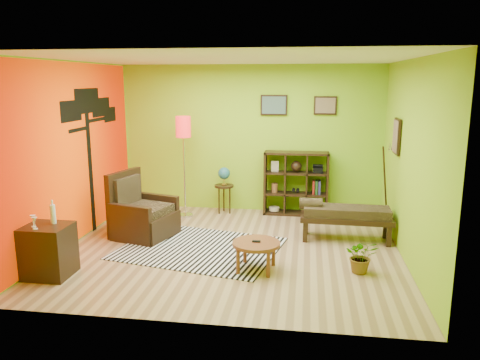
# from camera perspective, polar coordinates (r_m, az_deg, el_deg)

# --- Properties ---
(ground) EXTENTS (5.00, 5.00, 0.00)m
(ground) POSITION_cam_1_polar(r_m,az_deg,el_deg) (7.17, -1.02, -8.39)
(ground) COLOR tan
(ground) RESTS_ON ground
(room_shell) EXTENTS (5.04, 4.54, 2.82)m
(room_shell) POSITION_cam_1_polar(r_m,az_deg,el_deg) (6.79, -1.83, 6.09)
(room_shell) COLOR #8BC51C
(room_shell) RESTS_ON ground
(zebra_rug) EXTENTS (2.61, 2.21, 0.01)m
(zebra_rug) POSITION_cam_1_polar(r_m,az_deg,el_deg) (7.21, -4.93, -8.27)
(zebra_rug) COLOR silver
(zebra_rug) RESTS_ON ground
(coffee_table) EXTENTS (0.64, 0.64, 0.41)m
(coffee_table) POSITION_cam_1_polar(r_m,az_deg,el_deg) (6.31, 2.00, -8.03)
(coffee_table) COLOR brown
(coffee_table) RESTS_ON ground
(armchair) EXTENTS (1.07, 1.06, 1.06)m
(armchair) POSITION_cam_1_polar(r_m,az_deg,el_deg) (7.84, -11.94, -4.40)
(armchair) COLOR black
(armchair) RESTS_ON ground
(side_cabinet) EXTENTS (0.58, 0.53, 1.00)m
(side_cabinet) POSITION_cam_1_polar(r_m,az_deg,el_deg) (6.62, -22.34, -7.94)
(side_cabinet) COLOR black
(side_cabinet) RESTS_ON ground
(floor_lamp) EXTENTS (0.28, 0.28, 1.87)m
(floor_lamp) POSITION_cam_1_polar(r_m,az_deg,el_deg) (8.59, -6.90, 5.36)
(floor_lamp) COLOR silver
(floor_lamp) RESTS_ON ground
(globe_table) EXTENTS (0.37, 0.37, 0.89)m
(globe_table) POSITION_cam_1_polar(r_m,az_deg,el_deg) (8.89, -1.95, 0.18)
(globe_table) COLOR black
(globe_table) RESTS_ON ground
(cube_shelf) EXTENTS (1.20, 0.35, 1.20)m
(cube_shelf) POSITION_cam_1_polar(r_m,az_deg,el_deg) (8.87, 6.92, -0.43)
(cube_shelf) COLOR black
(cube_shelf) RESTS_ON ground
(bench) EXTENTS (1.47, 0.55, 0.67)m
(bench) POSITION_cam_1_polar(r_m,az_deg,el_deg) (7.62, 12.55, -4.08)
(bench) COLOR black
(bench) RESTS_ON ground
(potted_plant) EXTENTS (0.42, 0.47, 0.36)m
(potted_plant) POSITION_cam_1_polar(r_m,az_deg,el_deg) (6.48, 14.57, -9.37)
(potted_plant) COLOR #26661E
(potted_plant) RESTS_ON ground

